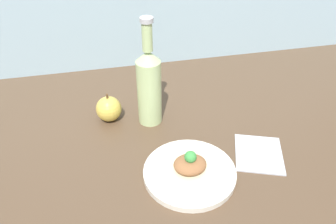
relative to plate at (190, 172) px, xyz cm
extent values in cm
cube|color=brown|center=(4.17, 7.18, -3.02)|extent=(180.00, 110.00, 4.00)
cylinder|color=silver|center=(0.00, 0.00, -0.22)|extent=(22.61, 22.61, 1.59)
torus|color=silver|center=(0.00, 0.00, 0.34)|extent=(21.92, 21.92, 1.12)
cylinder|color=beige|center=(0.00, 0.00, 0.78)|extent=(13.25, 13.25, 0.40)
ellipsoid|color=brown|center=(0.00, 0.00, 2.59)|extent=(7.99, 6.79, 3.23)
sphere|color=green|center=(0.00, 0.00, 5.08)|extent=(2.91, 2.91, 2.91)
cylinder|color=#B7D18E|center=(-5.44, 23.94, 8.73)|extent=(6.90, 6.90, 19.50)
cone|color=#B7D18E|center=(-5.44, 23.94, 20.03)|extent=(6.90, 6.90, 3.11)
cylinder|color=#B7D18E|center=(-5.44, 23.94, 25.41)|extent=(2.76, 2.76, 7.65)
cylinder|color=#B7B7BC|center=(-5.44, 23.94, 29.84)|extent=(3.45, 3.45, 1.20)
sphere|color=gold|center=(-17.24, 26.99, 2.74)|extent=(7.52, 7.52, 7.52)
cylinder|color=brown|center=(-17.24, 26.99, 7.09)|extent=(0.60, 0.60, 1.69)
cube|color=#B7BCC6|center=(19.73, 3.03, -0.62)|extent=(16.23, 17.38, 0.80)
camera|label=1|loc=(-17.25, -53.12, 58.79)|focal=35.00mm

